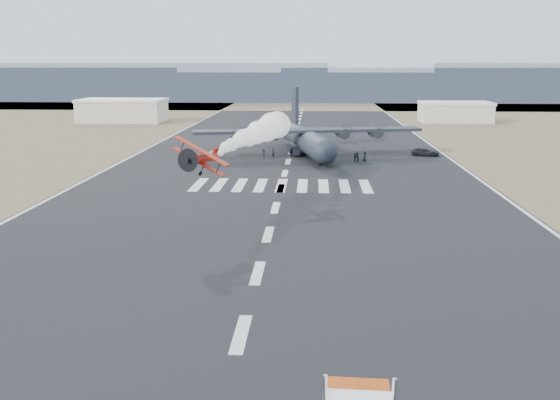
# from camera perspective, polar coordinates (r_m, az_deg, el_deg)

# --- Properties ---
(ground) EXTENTS (500.00, 500.00, 0.00)m
(ground) POSITION_cam_1_polar(r_m,az_deg,el_deg) (41.45, -3.58, -12.12)
(ground) COLOR black
(ground) RESTS_ON ground
(scrub_far) EXTENTS (500.00, 80.00, 0.00)m
(scrub_far) POSITION_cam_1_polar(r_m,az_deg,el_deg) (268.01, 2.19, 8.78)
(scrub_far) COLOR brown
(scrub_far) RESTS_ON ground
(runway_markings) EXTENTS (60.00, 260.00, 0.01)m
(runway_markings) POSITION_cam_1_polar(r_m,az_deg,el_deg) (99.03, 0.45, 2.46)
(runway_markings) COLOR silver
(runway_markings) RESTS_ON ground
(ridge_seg_b) EXTENTS (150.00, 50.00, 15.00)m
(ridge_seg_b) POSITION_cam_1_polar(r_m,az_deg,el_deg) (326.60, -21.52, 9.92)
(ridge_seg_b) COLOR gray
(ridge_seg_b) RESTS_ON ground
(ridge_seg_c) EXTENTS (150.00, 50.00, 17.00)m
(ridge_seg_c) POSITION_cam_1_polar(r_m,az_deg,el_deg) (305.57, -10.19, 10.65)
(ridge_seg_c) COLOR gray
(ridge_seg_c) RESTS_ON ground
(ridge_seg_d) EXTENTS (150.00, 50.00, 13.00)m
(ridge_seg_d) POSITION_cam_1_polar(r_m,az_deg,el_deg) (297.64, 2.30, 10.40)
(ridge_seg_d) COLOR gray
(ridge_seg_d) RESTS_ON ground
(ridge_seg_e) EXTENTS (150.00, 50.00, 15.00)m
(ridge_seg_e) POSITION_cam_1_polar(r_m,az_deg,el_deg) (303.64, 14.87, 10.24)
(ridge_seg_e) COLOR gray
(ridge_seg_e) RESTS_ON ground
(hangar_left) EXTENTS (24.50, 14.50, 6.70)m
(hangar_left) POSITION_cam_1_polar(r_m,az_deg,el_deg) (191.49, -14.19, 7.96)
(hangar_left) COLOR beige
(hangar_left) RESTS_ON ground
(hangar_right) EXTENTS (20.50, 12.50, 5.90)m
(hangar_right) POSITION_cam_1_polar(r_m,az_deg,el_deg) (192.46, 15.72, 7.78)
(hangar_right) COLOR beige
(hangar_right) RESTS_ON ground
(aerobatic_biplane) EXTENTS (5.94, 5.86, 3.90)m
(aerobatic_biplane) POSITION_cam_1_polar(r_m,az_deg,el_deg) (62.96, -7.22, 3.83)
(aerobatic_biplane) COLOR red
(smoke_trail) EXTENTS (7.48, 31.52, 4.01)m
(smoke_trail) POSITION_cam_1_polar(r_m,az_deg,el_deg) (87.79, -1.28, 6.50)
(smoke_trail) COLOR white
(transport_aircraft) EXTENTS (42.78, 35.01, 12.41)m
(transport_aircraft) POSITION_cam_1_polar(r_m,az_deg,el_deg) (119.06, 2.38, 5.70)
(transport_aircraft) COLOR #1F262F
(transport_aircraft) RESTS_ON ground
(support_vehicle) EXTENTS (5.65, 3.55, 1.45)m
(support_vehicle) POSITION_cam_1_polar(r_m,az_deg,el_deg) (120.82, 13.15, 4.30)
(support_vehicle) COLOR black
(support_vehicle) RESTS_ON ground
(crew_a) EXTENTS (0.77, 0.79, 1.68)m
(crew_a) POSITION_cam_1_polar(r_m,az_deg,el_deg) (115.55, -0.63, 4.32)
(crew_a) COLOR black
(crew_a) RESTS_ON ground
(crew_b) EXTENTS (0.87, 0.63, 1.63)m
(crew_b) POSITION_cam_1_polar(r_m,az_deg,el_deg) (114.31, 2.66, 4.21)
(crew_b) COLOR black
(crew_b) RESTS_ON ground
(crew_c) EXTENTS (0.69, 1.20, 1.75)m
(crew_c) POSITION_cam_1_polar(r_m,az_deg,el_deg) (114.29, -1.52, 4.24)
(crew_c) COLOR black
(crew_c) RESTS_ON ground
(crew_d) EXTENTS (0.79, 1.12, 1.72)m
(crew_d) POSITION_cam_1_polar(r_m,az_deg,el_deg) (110.78, 6.89, 3.89)
(crew_d) COLOR black
(crew_d) RESTS_ON ground
(crew_e) EXTENTS (0.93, 0.99, 1.73)m
(crew_e) POSITION_cam_1_polar(r_m,az_deg,el_deg) (112.33, 7.75, 3.99)
(crew_e) COLOR black
(crew_e) RESTS_ON ground
(crew_f) EXTENTS (1.19, 1.60, 1.67)m
(crew_f) POSITION_cam_1_polar(r_m,az_deg,el_deg) (116.48, 1.06, 4.38)
(crew_f) COLOR black
(crew_f) RESTS_ON ground
(crew_g) EXTENTS (0.72, 0.76, 1.63)m
(crew_g) POSITION_cam_1_polar(r_m,az_deg,el_deg) (109.30, 4.71, 3.80)
(crew_g) COLOR black
(crew_g) RESTS_ON ground
(crew_h) EXTENTS (0.69, 0.94, 1.74)m
(crew_h) POSITION_cam_1_polar(r_m,az_deg,el_deg) (110.98, 7.06, 3.90)
(crew_h) COLOR black
(crew_h) RESTS_ON ground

